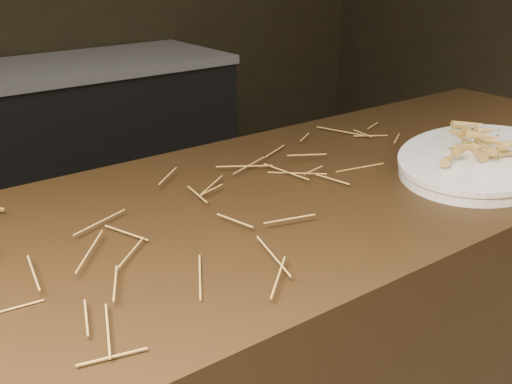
% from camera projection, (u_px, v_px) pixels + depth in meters
% --- Properties ---
extents(back_counter, '(1.82, 0.62, 0.84)m').
position_uv_depth(back_counter, '(35.00, 162.00, 2.86)').
color(back_counter, black).
rests_on(back_counter, ground).
extents(straw_bedding, '(1.40, 0.60, 0.02)m').
position_uv_depth(straw_bedding, '(214.00, 210.00, 1.12)').
color(straw_bedding, '#AF923E').
rests_on(straw_bedding, main_counter).
extents(serving_platter, '(0.56, 0.47, 0.03)m').
position_uv_depth(serving_platter, '(481.00, 162.00, 1.35)').
color(serving_platter, white).
rests_on(serving_platter, main_counter).
extents(roasted_veg_heap, '(0.28, 0.24, 0.05)m').
position_uv_depth(roasted_veg_heap, '(484.00, 144.00, 1.34)').
color(roasted_veg_heap, '#A88132').
rests_on(roasted_veg_heap, serving_platter).
extents(serving_fork, '(0.03, 0.18, 0.00)m').
position_uv_depth(serving_fork, '(510.00, 136.00, 1.47)').
color(serving_fork, silver).
rests_on(serving_fork, serving_platter).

